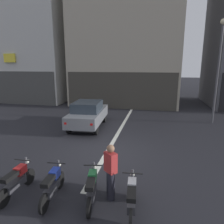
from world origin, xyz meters
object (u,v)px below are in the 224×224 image
(motorcycle_red_row_leftmost, at_px, (17,180))
(person_by_motorcycles, at_px, (111,172))
(car_grey_crossing_near, at_px, (88,114))
(motorcycle_silver_row_right_mid, at_px, (132,197))
(street_lamp, at_px, (219,62))
(motorcycle_blue_row_left_mid, at_px, (53,184))
(motorcycle_green_row_centre, at_px, (92,187))

(motorcycle_red_row_leftmost, height_order, person_by_motorcycles, person_by_motorcycles)
(person_by_motorcycles, bearing_deg, motorcycle_red_row_leftmost, -172.06)
(car_grey_crossing_near, bearing_deg, motorcycle_silver_row_right_mid, -62.94)
(car_grey_crossing_near, xyz_separation_m, motorcycle_red_row_leftmost, (0.11, -6.87, -0.43))
(car_grey_crossing_near, height_order, street_lamp, street_lamp)
(motorcycle_blue_row_left_mid, bearing_deg, car_grey_crossing_near, 100.40)
(car_grey_crossing_near, xyz_separation_m, street_lamp, (7.80, 2.71, 3.11))
(motorcycle_blue_row_left_mid, xyz_separation_m, person_by_motorcycles, (1.63, 0.35, 0.40))
(street_lamp, bearing_deg, motorcycle_blue_row_left_mid, -124.47)
(motorcycle_green_row_centre, xyz_separation_m, motorcycle_silver_row_right_mid, (1.14, -0.20, 0.00))
(motorcycle_green_row_centre, bearing_deg, person_by_motorcycles, 26.29)
(motorcycle_red_row_leftmost, relative_size, person_by_motorcycles, 1.00)
(motorcycle_silver_row_right_mid, bearing_deg, motorcycle_red_row_leftmost, 179.05)
(car_grey_crossing_near, distance_m, motorcycle_silver_row_right_mid, 7.79)
(street_lamp, bearing_deg, person_by_motorcycles, -118.16)
(street_lamp, bearing_deg, motorcycle_green_row_centre, -119.82)
(motorcycle_silver_row_right_mid, bearing_deg, motorcycle_blue_row_left_mid, 177.56)
(motorcycle_blue_row_left_mid, bearing_deg, street_lamp, 55.53)
(motorcycle_blue_row_left_mid, height_order, motorcycle_silver_row_right_mid, same)
(motorcycle_blue_row_left_mid, relative_size, motorcycle_silver_row_right_mid, 1.00)
(street_lamp, relative_size, motorcycle_green_row_centre, 3.94)
(street_lamp, bearing_deg, motorcycle_silver_row_right_mid, -113.87)
(motorcycle_silver_row_right_mid, height_order, person_by_motorcycles, person_by_motorcycles)
(person_by_motorcycles, bearing_deg, motorcycle_green_row_centre, -153.71)
(car_grey_crossing_near, xyz_separation_m, motorcycle_green_row_centre, (2.39, -6.72, -0.43))
(motorcycle_red_row_leftmost, xyz_separation_m, motorcycle_blue_row_left_mid, (1.14, 0.04, 0.00))
(car_grey_crossing_near, height_order, motorcycle_silver_row_right_mid, car_grey_crossing_near)
(motorcycle_green_row_centre, height_order, person_by_motorcycles, person_by_motorcycles)
(car_grey_crossing_near, height_order, motorcycle_blue_row_left_mid, car_grey_crossing_near)
(street_lamp, distance_m, person_by_motorcycles, 10.89)
(street_lamp, distance_m, motorcycle_silver_row_right_mid, 11.11)
(motorcycle_silver_row_right_mid, bearing_deg, car_grey_crossing_near, 117.06)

